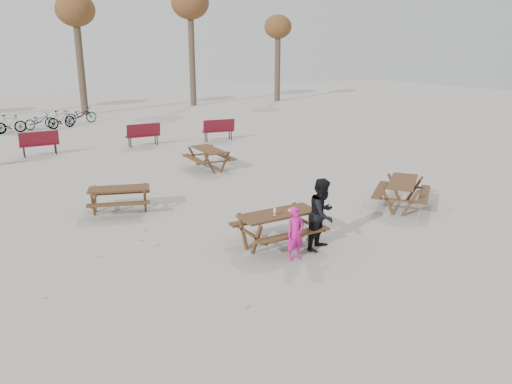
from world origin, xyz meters
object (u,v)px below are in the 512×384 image
food_tray (293,210)px  adult (322,214)px  picnic_table_east (402,194)px  picnic_table_north (120,200)px  picnic_table_far (209,159)px  main_picnic_table (278,221)px  child (295,234)px  soda_bottle (275,212)px

food_tray → adult: 0.71m
picnic_table_east → picnic_table_north: 7.77m
food_tray → picnic_table_far: bearing=79.6°
adult → picnic_table_north: bearing=98.2°
main_picnic_table → child: (-0.13, -0.85, -0.00)m
picnic_table_north → picnic_table_far: (4.17, 3.23, 0.03)m
main_picnic_table → soda_bottle: bearing=-146.2°
soda_bottle → child: 0.78m
main_picnic_table → food_tray: size_ratio=10.00×
food_tray → child: child is taller
picnic_table_east → picnic_table_far: size_ratio=1.03×
main_picnic_table → adult: adult is taller
main_picnic_table → picnic_table_north: 4.79m
adult → soda_bottle: bearing=123.7°
main_picnic_table → picnic_table_east: bearing=7.2°
picnic_table_north → picnic_table_east: bearing=-8.4°
food_tray → adult: size_ratio=0.11×
food_tray → child: (-0.48, -0.81, -0.21)m
food_tray → soda_bottle: soda_bottle is taller
picnic_table_north → picnic_table_far: bearing=56.5°
adult → picnic_table_far: (0.98, 7.98, -0.44)m
adult → picnic_table_north: 5.74m
soda_bottle → picnic_table_north: soda_bottle is taller
child → picnic_table_east: (4.58, 1.41, -0.20)m
main_picnic_table → food_tray: bearing=-7.4°
picnic_table_north → picnic_table_far: 5.28m
food_tray → picnic_table_east: 4.17m
main_picnic_table → picnic_table_far: size_ratio=1.04×
food_tray → picnic_table_far: (1.36, 7.38, -0.42)m
main_picnic_table → picnic_table_east: size_ratio=1.01×
adult → picnic_table_north: size_ratio=1.01×
food_tray → soda_bottle: (-0.52, -0.07, 0.05)m
child → main_picnic_table: bearing=81.0°
food_tray → picnic_table_north: 5.03m
picnic_table_east → picnic_table_north: size_ratio=1.11×
child → adult: bearing=12.7°
food_tray → picnic_table_far: 7.51m
food_tray → picnic_table_north: bearing=124.1°
soda_bottle → picnic_table_far: soda_bottle is taller
soda_bottle → picnic_table_east: bearing=8.3°
main_picnic_table → soda_bottle: soda_bottle is taller
child → picnic_table_north: child is taller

